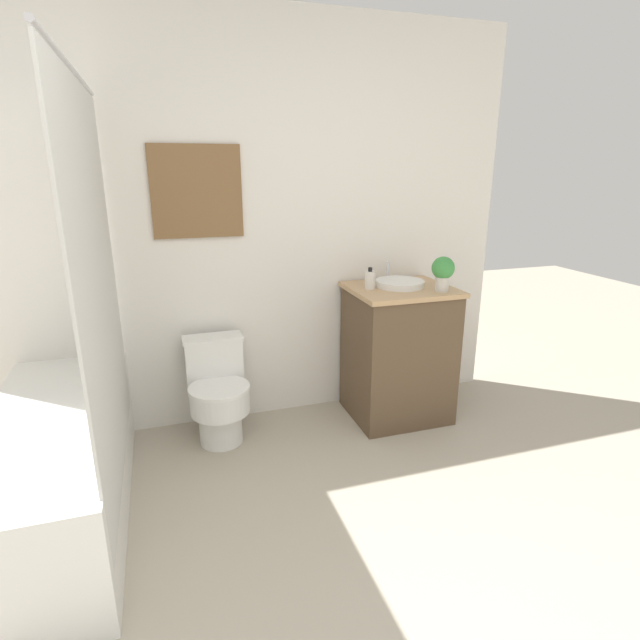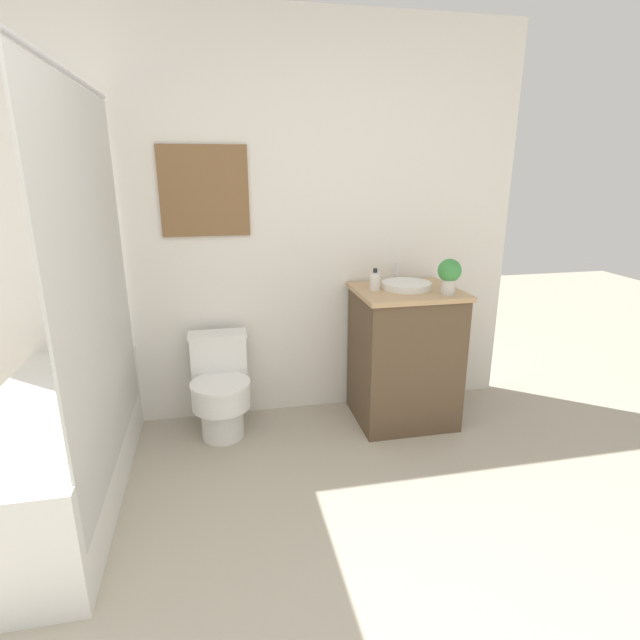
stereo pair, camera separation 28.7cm
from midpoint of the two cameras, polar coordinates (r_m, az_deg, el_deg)
wall_back at (r=3.17m, az=-6.22°, el=10.49°), size 3.60×0.07×2.50m
shower_area at (r=2.75m, az=-25.13°, el=-12.77°), size 0.59×1.55×1.98m
toilet at (r=3.14m, az=-8.72°, el=-7.79°), size 0.36×0.48×0.62m
vanity at (r=3.30m, az=12.04°, el=-4.02°), size 0.64×0.57×0.88m
sink at (r=3.19m, az=12.38°, el=3.88°), size 0.31×0.34×0.13m
soap_bottle at (r=3.10m, az=8.95°, el=4.40°), size 0.06×0.06×0.14m
potted_plant at (r=3.08m, az=17.19°, el=5.06°), size 0.14×0.14×0.21m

